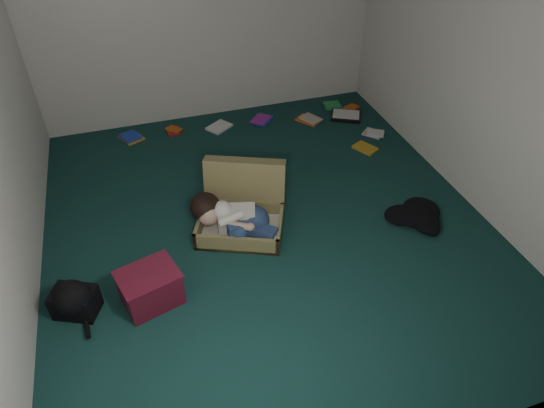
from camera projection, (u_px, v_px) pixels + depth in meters
floor at (267, 223)px, 4.56m from camera, size 4.50×4.50×0.00m
wall_back at (206, 9)px, 5.40m from camera, size 4.50×0.00×4.50m
wall_front at (422, 326)px, 2.08m from camera, size 4.50×0.00×4.50m
wall_right at (485, 65)px, 4.21m from camera, size 0.00×4.50×4.50m
suitcase at (242, 208)px, 4.47m from camera, size 0.99×0.98×0.56m
person at (233, 218)px, 4.30m from camera, size 0.73×0.62×0.34m
maroon_bin at (150, 287)px, 3.74m from camera, size 0.53×0.46×0.31m
backpack at (75, 301)px, 3.68m from camera, size 0.50×0.46×0.24m
clothing_pile at (416, 214)px, 4.55m from camera, size 0.51×0.45×0.14m
paper_tray at (346, 116)px, 6.11m from camera, size 0.45×0.41×0.05m
book_scatter at (287, 124)px, 5.98m from camera, size 3.02×1.34×0.02m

